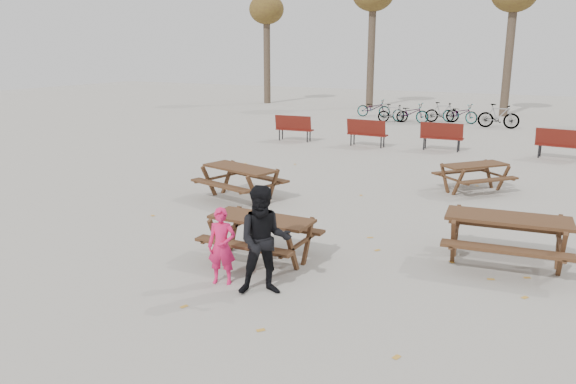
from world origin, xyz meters
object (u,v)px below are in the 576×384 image
at_px(main_picnic_table, 262,228).
at_px(child, 222,246).
at_px(adult, 264,241).
at_px(picnic_table_far, 474,178).
at_px(food_tray, 265,218).
at_px(picnic_table_north, 240,183).
at_px(soda_bottle, 264,218).
at_px(picnic_table_east, 506,241).

bearing_deg(main_picnic_table, child, -92.34).
bearing_deg(child, adult, -20.73).
bearing_deg(picnic_table_far, food_tray, -157.71).
bearing_deg(food_tray, picnic_table_north, 128.03).
xyz_separation_m(food_tray, adult, (0.64, -1.13, 0.05)).
distance_m(soda_bottle, adult, 1.12).
xyz_separation_m(adult, picnic_table_north, (-3.21, 4.42, -0.43)).
relative_size(soda_bottle, adult, 0.10).
bearing_deg(child, food_tray, 63.43).
relative_size(child, picnic_table_east, 0.61).
bearing_deg(main_picnic_table, picnic_table_far, 69.94).
bearing_deg(main_picnic_table, picnic_table_north, 127.39).
bearing_deg(soda_bottle, child, -102.80).
distance_m(adult, picnic_table_far, 8.09).
distance_m(child, picnic_table_north, 5.03).
xyz_separation_m(main_picnic_table, soda_bottle, (0.17, -0.21, 0.26)).
relative_size(main_picnic_table, soda_bottle, 10.59).
bearing_deg(picnic_table_east, adult, -143.11).
distance_m(main_picnic_table, adult, 1.41).
height_order(food_tray, picnic_table_east, picnic_table_east).
height_order(food_tray, adult, adult).
bearing_deg(soda_bottle, main_picnic_table, 129.01).
relative_size(child, adult, 0.73).
distance_m(picnic_table_north, picnic_table_far, 6.03).
xyz_separation_m(child, picnic_table_far, (2.50, 7.87, -0.25)).
distance_m(child, picnic_table_east, 4.81).
height_order(soda_bottle, adult, adult).
distance_m(main_picnic_table, picnic_table_north, 4.09).
distance_m(child, picnic_table_far, 8.26).
bearing_deg(picnic_table_east, food_tray, -160.95).
bearing_deg(child, soda_bottle, 58.13).
height_order(main_picnic_table, adult, adult).
bearing_deg(soda_bottle, picnic_table_far, 71.74).
xyz_separation_m(food_tray, picnic_table_north, (-2.58, 3.29, -0.38)).
height_order(picnic_table_north, picnic_table_far, picnic_table_north).
height_order(child, picnic_table_north, child).
xyz_separation_m(soda_bottle, child, (-0.22, -0.95, -0.23)).
distance_m(food_tray, picnic_table_north, 4.20).
relative_size(main_picnic_table, picnic_table_east, 0.89).
height_order(child, picnic_table_far, child).
distance_m(soda_bottle, picnic_table_far, 7.30).
bearing_deg(soda_bottle, food_tray, 114.20).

